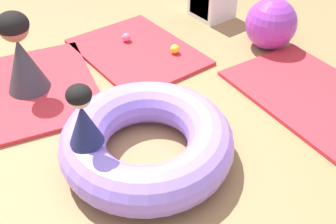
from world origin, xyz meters
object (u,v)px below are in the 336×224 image
at_px(inflatable_cushion, 147,141).
at_px(play_ball_yellow, 175,49).
at_px(exercise_ball_large, 271,24).
at_px(play_ball_pink, 126,37).
at_px(child_in_navy, 83,116).
at_px(adult_seated, 21,54).

xyz_separation_m(inflatable_cushion, play_ball_yellow, (-1.06, 1.10, -0.09)).
height_order(play_ball_yellow, exercise_ball_large, exercise_ball_large).
relative_size(play_ball_pink, play_ball_yellow, 0.98).
distance_m(inflatable_cushion, play_ball_pink, 1.80).
distance_m(child_in_navy, play_ball_yellow, 1.87).
relative_size(inflatable_cushion, exercise_ball_large, 2.37).
xyz_separation_m(play_ball_pink, play_ball_yellow, (0.54, 0.27, 0.00)).
bearing_deg(child_in_navy, play_ball_pink, -20.82).
relative_size(child_in_navy, play_ball_yellow, 4.67).
bearing_deg(play_ball_pink, child_in_navy, -39.83).
bearing_deg(play_ball_yellow, exercise_ball_large, 64.49).
distance_m(inflatable_cushion, child_in_navy, 0.59).
xyz_separation_m(play_ball_pink, exercise_ball_large, (0.99, 1.23, 0.19)).
distance_m(adult_seated, exercise_ball_large, 2.58).
bearing_deg(inflatable_cushion, exercise_ball_large, 106.30).
distance_m(inflatable_cushion, play_ball_yellow, 1.53).
distance_m(adult_seated, play_ball_yellow, 1.56).
bearing_deg(exercise_ball_large, inflatable_cushion, -73.70).
bearing_deg(exercise_ball_large, play_ball_pink, -128.88).
height_order(play_ball_pink, play_ball_yellow, play_ball_yellow).
distance_m(inflatable_cushion, adult_seated, 1.47).
xyz_separation_m(play_ball_yellow, exercise_ball_large, (0.46, 0.96, 0.19)).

